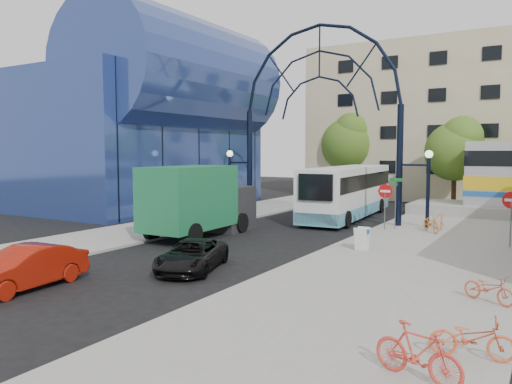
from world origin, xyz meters
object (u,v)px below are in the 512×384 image
Objects in this scene: tree_north_b at (350,142)px; black_suv at (192,255)px; sandwich_board at (362,236)px; city_bus at (348,191)px; bike_far_c at (472,338)px; tree_north_a at (457,148)px; do_not_enter_sign at (511,206)px; red_sedan at (25,268)px; bike_near_a at (431,223)px; gateway_arch at (319,82)px; street_name_sign at (396,192)px; green_truck at (200,201)px; bike_far_a at (489,288)px; bike_near_b at (442,221)px; bike_far_b at (418,352)px; stop_sign at (385,195)px.

tree_north_b reaches higher than black_suv.
sandwich_board is 11.63m from city_bus.
sandwich_board is at bearing 17.45° from bike_far_c.
tree_north_a is (0.52, 19.95, 3.86)m from sandwich_board.
do_not_enter_sign is at bearing -53.26° from tree_north_b.
red_sedan is 2.46× the size of bike_far_c.
sandwich_board is 6.78m from bike_near_a.
gateway_arch is 16.38m from black_suv.
street_name_sign is 0.39× the size of green_truck.
green_truck is 4.76× the size of bike_far_a.
sandwich_board is 26.15m from tree_north_b.
tree_north_a is 4.77× the size of bike_near_b.
gateway_arch reaches higher than bike_near_a.
sandwich_board is (5.60, -8.02, -7.81)m from gateway_arch.
do_not_enter_sign is at bearing 14.87° from green_truck.
black_suv is 10.53m from bike_far_b.
green_truck is at bearing 106.49° from black_suv.
sandwich_board is 0.14× the size of green_truck.
bike_far_c is (0.73, 1.55, -0.09)m from bike_far_b.
stop_sign is 1.37× the size of bike_near_a.
street_name_sign is 0.40× the size of tree_north_a.
bike_far_a is (9.83, 0.90, -0.03)m from black_suv.
black_suv is 2.62× the size of bike_far_a.
black_suv is at bearing -92.77° from city_bus.
stop_sign is (4.80, -2.00, -6.56)m from gateway_arch.
tree_north_a is 31.75m from bike_far_b.
gateway_arch is 1.95× the size of tree_north_a.
bike_far_c is at bearing -69.63° from street_name_sign.
tree_north_a is 4.59× the size of bike_far_a.
black_suv is at bearing -106.04° from stop_sign.
tree_north_a is 32.07m from red_sedan.
red_sedan is 2.80× the size of bike_near_b.
black_suv is 2.19× the size of bike_near_a.
red_sedan is at bearing -100.95° from city_bus.
do_not_enter_sign is 1.48× the size of bike_far_c.
street_name_sign reaches higher than bike_far_b.
bike_far_a is at bearing 9.47° from bike_far_b.
bike_near_b is (0.25, 1.41, -0.04)m from bike_near_a.
city_bus is 7.42m from bike_near_a.
bike_near_b is 19.53m from bike_far_b.
bike_far_a is (14.09, -5.18, -1.29)m from green_truck.
red_sedan is 2.33× the size of bike_far_b.
green_truck is 10.91m from red_sedan.
red_sedan is at bearing -130.43° from do_not_enter_sign.
bike_far_c is (3.89, -17.72, -0.00)m from bike_near_b.
tree_north_a is 3.84× the size of bike_near_a.
green_truck is 1.76× the size of red_sedan.
stop_sign is 9.91m from green_truck.
red_sedan is at bearing -84.99° from green_truck.
gateway_arch is 5.50× the size of do_not_enter_sign.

